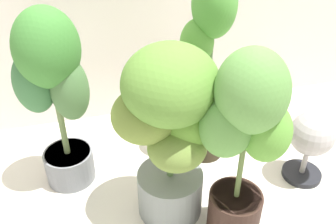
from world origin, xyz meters
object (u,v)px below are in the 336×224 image
Objects in this scene: potted_plant_back_left at (53,86)px; potted_plant_center at (170,123)px; floor_fan at (311,138)px; potted_plant_front_right at (245,135)px; potted_plant_back_right at (207,63)px.

potted_plant_back_left reaches higher than potted_plant_center.
floor_fan is at bearing -14.50° from potted_plant_back_left.
potted_plant_front_right is at bearing -35.76° from potted_plant_center.
potted_plant_front_right is (0.22, -0.16, 0.02)m from potted_plant_center.
floor_fan is (1.06, -0.27, -0.27)m from potted_plant_back_left.
potted_plant_center is at bearing -37.86° from potted_plant_back_left.
floor_fan is (0.40, -0.29, -0.28)m from potted_plant_back_right.
potted_plant_back_right reaches higher than potted_plant_front_right.
potted_plant_back_right is at bearing -170.65° from floor_fan.
potted_plant_front_right reaches higher than floor_fan.
potted_plant_back_right reaches higher than floor_fan.
potted_plant_center is 0.70m from floor_fan.
potted_plant_back_right is 1.15× the size of potted_plant_front_right.
potted_plant_center is 0.27m from potted_plant_front_right.
potted_plant_back_left reaches higher than potted_plant_front_right.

